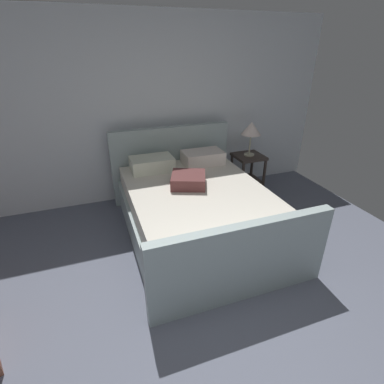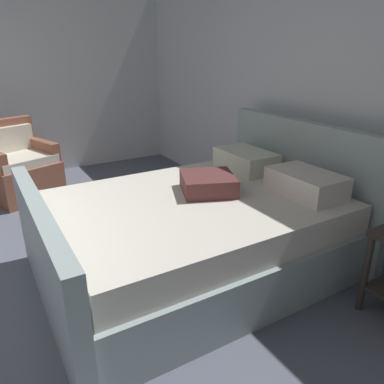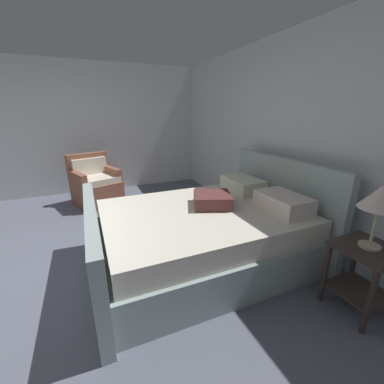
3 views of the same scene
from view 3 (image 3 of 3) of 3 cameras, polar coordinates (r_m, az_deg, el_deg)
ground_plane at (r=3.21m, az=-36.43°, el=-16.44°), size 5.76×6.46×0.02m
wall_back at (r=3.61m, az=19.68°, el=11.64°), size 5.88×0.12×2.56m
wall_side_left at (r=5.65m, az=-32.91°, el=11.83°), size 0.12×6.58×2.56m
bed at (r=2.79m, az=3.08°, el=-9.20°), size 1.75×2.31×1.10m
nightstand_right at (r=2.54m, az=35.03°, el=-14.24°), size 0.44×0.44×0.60m
table_lamp_right at (r=2.31m, az=37.70°, el=-1.25°), size 0.30×0.30×0.52m
armchair at (r=4.84m, az=-21.52°, el=1.54°), size 0.93×0.92×0.90m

